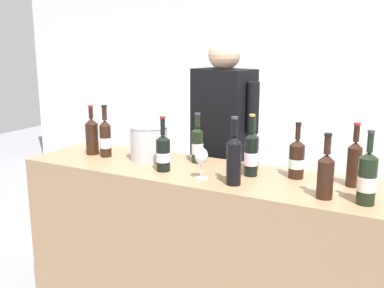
{
  "coord_description": "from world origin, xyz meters",
  "views": [
    {
      "loc": [
        1.11,
        -2.22,
        1.71
      ],
      "look_at": [
        -0.08,
        0.0,
        1.13
      ],
      "focal_mm": 42.17,
      "sensor_mm": 36.0,
      "label": 1
    }
  ],
  "objects_px": {
    "wine_bottle_6": "(92,135)",
    "wine_glass": "(201,157)",
    "wine_bottle_0": "(197,144)",
    "wine_bottle_9": "(326,174)",
    "wine_bottle_2": "(253,150)",
    "wine_bottle_4": "(354,162)",
    "wine_bottle_1": "(367,178)",
    "wine_bottle_5": "(297,159)",
    "wine_bottle_8": "(234,158)",
    "person_server": "(223,166)",
    "ice_bucket": "(149,143)",
    "wine_bottle_7": "(163,153)",
    "wine_bottle_3": "(105,138)",
    "wine_bottle_10": "(251,154)"
  },
  "relations": [
    {
      "from": "wine_bottle_0",
      "to": "wine_bottle_7",
      "type": "height_order",
      "value": "wine_bottle_7"
    },
    {
      "from": "wine_bottle_4",
      "to": "wine_bottle_9",
      "type": "height_order",
      "value": "wine_bottle_4"
    },
    {
      "from": "wine_bottle_1",
      "to": "wine_bottle_4",
      "type": "distance_m",
      "value": 0.26
    },
    {
      "from": "wine_bottle_8",
      "to": "wine_bottle_9",
      "type": "bearing_deg",
      "value": 1.33
    },
    {
      "from": "wine_bottle_0",
      "to": "wine_bottle_9",
      "type": "bearing_deg",
      "value": -19.28
    },
    {
      "from": "wine_bottle_6",
      "to": "wine_bottle_9",
      "type": "relative_size",
      "value": 1.03
    },
    {
      "from": "wine_bottle_2",
      "to": "wine_bottle_4",
      "type": "xyz_separation_m",
      "value": [
        0.56,
        -0.04,
        0.01
      ]
    },
    {
      "from": "ice_bucket",
      "to": "wine_glass",
      "type": "bearing_deg",
      "value": -22.96
    },
    {
      "from": "wine_bottle_6",
      "to": "wine_glass",
      "type": "relative_size",
      "value": 1.89
    },
    {
      "from": "wine_bottle_1",
      "to": "wine_glass",
      "type": "height_order",
      "value": "wine_bottle_1"
    },
    {
      "from": "wine_bottle_6",
      "to": "wine_bottle_4",
      "type": "bearing_deg",
      "value": 3.65
    },
    {
      "from": "wine_bottle_6",
      "to": "wine_bottle_8",
      "type": "xyz_separation_m",
      "value": [
        1.07,
        -0.16,
        0.01
      ]
    },
    {
      "from": "wine_bottle_2",
      "to": "wine_bottle_4",
      "type": "distance_m",
      "value": 0.56
    },
    {
      "from": "wine_bottle_0",
      "to": "ice_bucket",
      "type": "bearing_deg",
      "value": -163.26
    },
    {
      "from": "wine_bottle_7",
      "to": "ice_bucket",
      "type": "relative_size",
      "value": 1.33
    },
    {
      "from": "wine_bottle_10",
      "to": "wine_bottle_3",
      "type": "bearing_deg",
      "value": -177.21
    },
    {
      "from": "wine_bottle_5",
      "to": "person_server",
      "type": "relative_size",
      "value": 0.18
    },
    {
      "from": "wine_bottle_4",
      "to": "person_server",
      "type": "bearing_deg",
      "value": 154.46
    },
    {
      "from": "wine_bottle_3",
      "to": "person_server",
      "type": "height_order",
      "value": "person_server"
    },
    {
      "from": "wine_bottle_4",
      "to": "wine_glass",
      "type": "relative_size",
      "value": 1.92
    },
    {
      "from": "wine_bottle_8",
      "to": "wine_bottle_7",
      "type": "bearing_deg",
      "value": 174.52
    },
    {
      "from": "ice_bucket",
      "to": "wine_bottle_2",
      "type": "bearing_deg",
      "value": 8.41
    },
    {
      "from": "wine_bottle_5",
      "to": "wine_bottle_10",
      "type": "xyz_separation_m",
      "value": [
        -0.23,
        -0.07,
        0.02
      ]
    },
    {
      "from": "wine_bottle_5",
      "to": "wine_bottle_8",
      "type": "height_order",
      "value": "wine_bottle_8"
    },
    {
      "from": "wine_bottle_7",
      "to": "person_server",
      "type": "height_order",
      "value": "person_server"
    },
    {
      "from": "wine_bottle_2",
      "to": "wine_bottle_9",
      "type": "bearing_deg",
      "value": -32.04
    },
    {
      "from": "wine_bottle_9",
      "to": "wine_glass",
      "type": "distance_m",
      "value": 0.66
    },
    {
      "from": "wine_bottle_6",
      "to": "wine_bottle_8",
      "type": "height_order",
      "value": "wine_bottle_8"
    },
    {
      "from": "wine_bottle_1",
      "to": "wine_glass",
      "type": "distance_m",
      "value": 0.84
    },
    {
      "from": "wine_bottle_6",
      "to": "wine_bottle_10",
      "type": "bearing_deg",
      "value": 1.78
    },
    {
      "from": "wine_bottle_1",
      "to": "wine_bottle_6",
      "type": "bearing_deg",
      "value": 175.35
    },
    {
      "from": "wine_bottle_10",
      "to": "wine_glass",
      "type": "bearing_deg",
      "value": -140.2
    },
    {
      "from": "wine_bottle_2",
      "to": "ice_bucket",
      "type": "distance_m",
      "value": 0.65
    },
    {
      "from": "wine_bottle_2",
      "to": "wine_bottle_4",
      "type": "bearing_deg",
      "value": -4.55
    },
    {
      "from": "wine_bottle_2",
      "to": "person_server",
      "type": "relative_size",
      "value": 0.18
    },
    {
      "from": "wine_bottle_3",
      "to": "wine_bottle_7",
      "type": "distance_m",
      "value": 0.51
    },
    {
      "from": "wine_bottle_2",
      "to": "wine_bottle_9",
      "type": "height_order",
      "value": "wine_bottle_2"
    },
    {
      "from": "ice_bucket",
      "to": "wine_bottle_0",
      "type": "bearing_deg",
      "value": 16.74
    },
    {
      "from": "wine_bottle_5",
      "to": "wine_bottle_8",
      "type": "relative_size",
      "value": 0.86
    },
    {
      "from": "wine_bottle_0",
      "to": "ice_bucket",
      "type": "xyz_separation_m",
      "value": [
        -0.29,
        -0.09,
        -0.0
      ]
    },
    {
      "from": "wine_bottle_10",
      "to": "ice_bucket",
      "type": "distance_m",
      "value": 0.68
    },
    {
      "from": "wine_bottle_7",
      "to": "person_server",
      "type": "xyz_separation_m",
      "value": [
        0.07,
        0.66,
        -0.24
      ]
    },
    {
      "from": "person_server",
      "to": "wine_bottle_2",
      "type": "bearing_deg",
      "value": -47.48
    },
    {
      "from": "wine_bottle_2",
      "to": "wine_bottle_3",
      "type": "height_order",
      "value": "wine_bottle_3"
    },
    {
      "from": "wine_bottle_3",
      "to": "wine_bottle_9",
      "type": "bearing_deg",
      "value": -5.47
    },
    {
      "from": "wine_bottle_0",
      "to": "wine_bottle_3",
      "type": "distance_m",
      "value": 0.61
    },
    {
      "from": "wine_bottle_5",
      "to": "wine_bottle_10",
      "type": "relative_size",
      "value": 0.89
    },
    {
      "from": "wine_bottle_4",
      "to": "wine_bottle_6",
      "type": "relative_size",
      "value": 1.02
    },
    {
      "from": "wine_bottle_6",
      "to": "wine_bottle_8",
      "type": "distance_m",
      "value": 1.08
    },
    {
      "from": "wine_bottle_3",
      "to": "wine_bottle_10",
      "type": "height_order",
      "value": "wine_bottle_10"
    }
  ]
}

